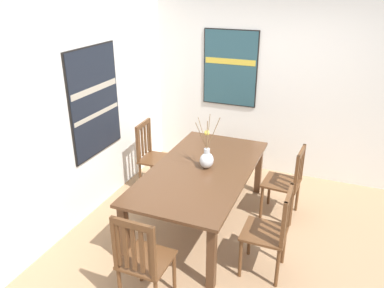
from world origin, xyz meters
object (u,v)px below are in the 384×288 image
chair_0 (143,259)px  painting_on_back_wall (95,101)px  dining_table (202,175)px  centerpiece_vase (207,158)px  chair_2 (286,181)px  painting_on_side_wall (230,68)px  chair_3 (153,155)px  chair_1 (271,231)px

chair_0 → painting_on_back_wall: bearing=44.9°
dining_table → centerpiece_vase: 0.21m
chair_2 → painting_on_side_wall: bearing=43.2°
chair_2 → chair_3: chair_3 is taller
centerpiece_vase → chair_3: 1.12m
dining_table → chair_3: bearing=59.8°
chair_2 → chair_3: 1.82m
dining_table → chair_1: chair_1 is taller
centerpiece_vase → chair_3: bearing=63.3°
chair_1 → painting_on_back_wall: bearing=77.6°
chair_1 → chair_2: 1.06m
chair_0 → painting_on_side_wall: painting_on_side_wall is taller
chair_2 → painting_on_side_wall: (1.17, 1.10, 1.05)m
chair_2 → centerpiece_vase: bearing=118.4°
chair_2 → painting_on_side_wall: size_ratio=0.83×
chair_0 → dining_table: bearing=-0.6°
centerpiece_vase → painting_on_back_wall: (-0.10, 1.40, 0.54)m
chair_0 → chair_1: 1.26m
chair_2 → chair_3: size_ratio=0.95×
centerpiece_vase → chair_2: 1.04m
dining_table → chair_2: size_ratio=2.27×
painting_on_back_wall → painting_on_side_wall: 2.09m
dining_table → painting_on_back_wall: bearing=91.9°
chair_3 → chair_0: bearing=-154.9°
dining_table → painting_on_side_wall: 1.92m
chair_1 → painting_on_side_wall: 2.71m
painting_on_back_wall → painting_on_side_wall: bearing=-33.7°
dining_table → painting_on_side_wall: size_ratio=1.89×
chair_0 → chair_1: (0.85, -0.94, -0.02)m
chair_0 → chair_2: chair_0 is taller
dining_table → painting_on_back_wall: 1.55m
dining_table → painting_on_back_wall: size_ratio=1.61×
chair_3 → painting_on_back_wall: painting_on_back_wall is taller
painting_on_back_wall → painting_on_side_wall: painting_on_side_wall is taller
chair_1 → chair_3: bearing=59.6°
chair_0 → painting_on_back_wall: size_ratio=0.75×
chair_1 → painting_on_side_wall: bearing=26.7°
dining_table → chair_2: chair_2 is taller
chair_0 → painting_on_side_wall: bearing=3.5°
painting_on_back_wall → chair_3: bearing=-37.2°
centerpiece_vase → chair_1: bearing=-124.2°
painting_on_side_wall → chair_3: bearing=148.1°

